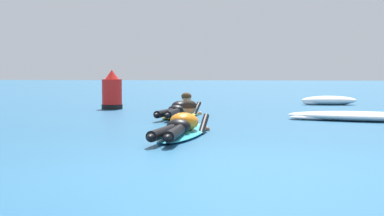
{
  "coord_description": "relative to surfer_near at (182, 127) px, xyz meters",
  "views": [
    {
      "loc": [
        0.44,
        -5.02,
        0.89
      ],
      "look_at": [
        -1.12,
        4.42,
        0.3
      ],
      "focal_mm": 52.16,
      "sensor_mm": 36.0,
      "label": 1
    }
  ],
  "objects": [
    {
      "name": "whitewater_front",
      "position": [
        2.95,
        3.11,
        -0.05
      ],
      "size": [
        3.02,
        1.33,
        0.18
      ],
      "color": "white",
      "rests_on": "ground"
    },
    {
      "name": "surfer_near",
      "position": [
        0.0,
        0.0,
        0.0
      ],
      "size": [
        0.58,
        2.77,
        0.53
      ],
      "color": "#2DB2D1",
      "rests_on": "ground"
    },
    {
      "name": "channel_marker_buoy",
      "position": [
        -2.85,
        5.76,
        0.26
      ],
      "size": [
        0.53,
        0.53,
        0.99
      ],
      "color": "red",
      "rests_on": "ground"
    },
    {
      "name": "whitewater_mid_left",
      "position": [
        2.7,
        8.62,
        -0.02
      ],
      "size": [
        1.65,
        0.86,
        0.26
      ],
      "color": "white",
      "rests_on": "ground"
    },
    {
      "name": "ground_plane",
      "position": [
        0.99,
        7.25,
        -0.14
      ],
      "size": [
        120.0,
        120.0,
        0.0
      ],
      "primitive_type": "plane",
      "color": "#235B84"
    },
    {
      "name": "surfer_far",
      "position": [
        -0.68,
        3.45,
        0.01
      ],
      "size": [
        0.7,
        2.48,
        0.55
      ],
      "color": "yellow",
      "rests_on": "ground"
    }
  ]
}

